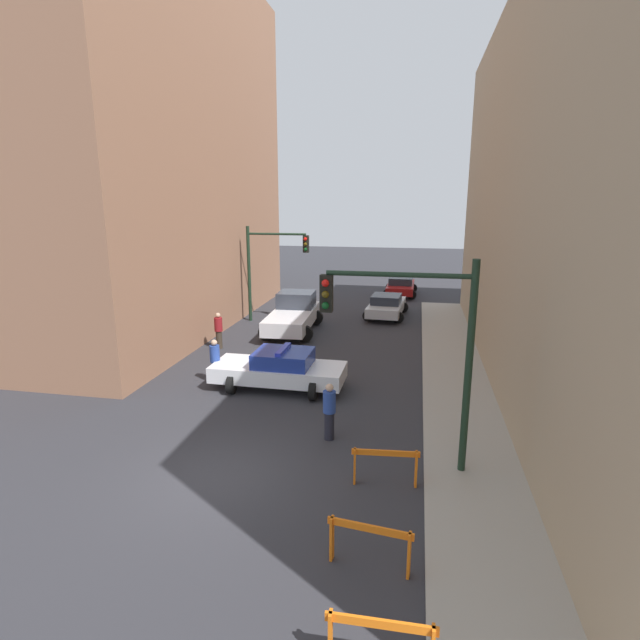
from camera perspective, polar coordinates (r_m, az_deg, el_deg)
ground_plane at (r=13.00m, az=-11.90°, el=-17.26°), size 120.00×120.00×0.00m
sidewalk_right at (r=12.23m, az=17.79°, el=-19.49°), size 2.40×44.00×0.12m
building_corner_left at (r=29.45m, az=-24.49°, el=17.31°), size 14.00×20.00×18.16m
traffic_light_near at (r=11.96m, az=11.29°, el=-1.58°), size 3.64×0.35×5.20m
traffic_light_far at (r=27.19m, az=-5.96°, el=6.81°), size 3.44×0.35×5.20m
police_car at (r=17.90m, az=-4.63°, el=-5.59°), size 4.72×2.40×1.52m
white_truck at (r=25.48m, az=-3.05°, el=0.71°), size 2.80×5.48×1.90m
parked_car_near at (r=28.82m, az=7.60°, el=1.67°), size 2.47×4.41×1.31m
parked_car_mid at (r=35.46m, az=9.19°, el=3.87°), size 2.31×4.32×1.31m
pedestrian_crossing at (r=18.69m, az=-11.90°, el=-4.57°), size 0.49×0.49×1.66m
pedestrian_corner at (r=22.93m, az=-11.51°, el=-1.14°), size 0.50×0.50×1.66m
pedestrian_sidewalk at (r=14.16m, az=1.08°, el=-10.33°), size 0.41×0.41×1.66m
barrier_front at (r=8.38m, az=6.95°, el=-32.24°), size 1.60×0.18×0.90m
barrier_mid at (r=9.93m, az=5.70°, el=-23.61°), size 1.59×0.35×0.90m
barrier_back at (r=12.29m, az=7.48°, el=-15.71°), size 1.60×0.30×0.90m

